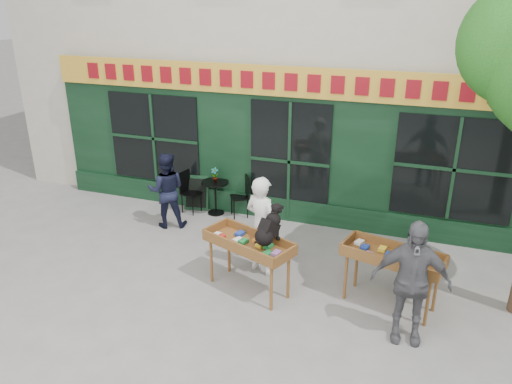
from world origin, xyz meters
The scene contains 12 objects.
ground centered at (0.00, 0.00, 0.00)m, with size 80.00×80.00×0.00m, color slate.
book_cart_center centered at (0.14, -0.53, 0.82)m, with size 1.62×1.11×0.99m.
dog centered at (0.49, -0.58, 1.29)m, with size 0.34×0.60×0.60m, color black, non-canonical shape.
woman centered at (0.14, 0.12, 0.89)m, with size 0.65×0.43×1.78m, color white.
book_cart_right centered at (2.38, -0.20, 0.82)m, with size 1.61×0.97×0.99m.
man_right centered at (2.68, -0.95, 0.93)m, with size 1.09×0.45×1.85m, color #505055.
bistro_table centered at (-1.63, 2.11, 0.54)m, with size 0.60×0.60×0.76m.
bistro_chair_left centered at (-2.27, 2.03, 0.56)m, with size 0.43×0.43×0.95m.
bistro_chair_right centered at (-1.01, 2.21, 0.56)m, with size 0.50×0.50×0.95m.
potted_plant centered at (-1.63, 2.11, 0.93)m, with size 0.17×0.12×0.32m, color gray.
man_left centered at (-2.33, 1.21, 0.81)m, with size 0.78×0.61×1.61m, color black.
chalkboard centered at (-2.14, 2.19, 0.40)m, with size 0.59×0.30×0.79m.
Camera 1 is at (2.64, -7.24, 4.65)m, focal length 35.00 mm.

